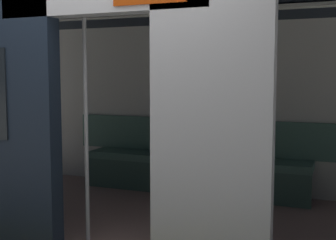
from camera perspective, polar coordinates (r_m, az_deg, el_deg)
train_car at (r=4.58m, az=-1.41°, el=5.82°), size 6.40×2.74×2.26m
bench_seat at (r=5.64m, az=3.25°, el=-5.76°), size 2.86×0.44×0.47m
person_seated at (r=5.50m, az=4.18°, el=-2.60°), size 0.55×0.68×1.20m
handbag at (r=5.50m, az=8.27°, el=-4.04°), size 0.26×0.15×0.17m
book at (r=5.77m, az=0.75°, el=-4.23°), size 0.21×0.25×0.03m
grab_pole_door at (r=4.01m, az=-10.38°, el=-0.43°), size 0.04×0.04×2.12m
grab_pole_far at (r=3.79m, az=0.37°, el=-0.70°), size 0.04×0.04×2.12m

